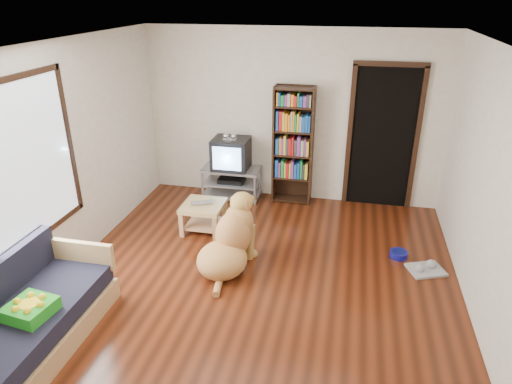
% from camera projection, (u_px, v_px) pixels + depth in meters
% --- Properties ---
extents(ground, '(5.00, 5.00, 0.00)m').
position_uv_depth(ground, '(257.00, 285.00, 5.18)').
color(ground, '#57220F').
rests_on(ground, ground).
extents(ceiling, '(5.00, 5.00, 0.00)m').
position_uv_depth(ceiling, '(258.00, 46.00, 4.11)').
color(ceiling, white).
rests_on(ceiling, ground).
extents(wall_back, '(4.50, 0.00, 4.50)m').
position_uv_depth(wall_back, '(292.00, 117.00, 6.88)').
color(wall_back, silver).
rests_on(wall_back, ground).
extents(wall_front, '(4.50, 0.00, 4.50)m').
position_uv_depth(wall_front, '(159.00, 356.00, 2.42)').
color(wall_front, silver).
rests_on(wall_front, ground).
extents(wall_left, '(0.00, 5.00, 5.00)m').
position_uv_depth(wall_left, '(60.00, 163.00, 5.08)').
color(wall_left, silver).
rests_on(wall_left, ground).
extents(wall_right, '(0.00, 5.00, 5.00)m').
position_uv_depth(wall_right, '(495.00, 199.00, 4.21)').
color(wall_right, silver).
rests_on(wall_right, ground).
extents(green_cushion, '(0.41, 0.41, 0.12)m').
position_uv_depth(green_cushion, '(31.00, 309.00, 4.04)').
color(green_cushion, green).
rests_on(green_cushion, sofa).
extents(laptop, '(0.36, 0.30, 0.02)m').
position_uv_depth(laptop, '(202.00, 204.00, 6.16)').
color(laptop, silver).
rests_on(laptop, coffee_table).
extents(dog_bowl, '(0.22, 0.22, 0.08)m').
position_uv_depth(dog_bowl, '(399.00, 254.00, 5.70)').
color(dog_bowl, navy).
rests_on(dog_bowl, ground).
extents(grey_rag, '(0.49, 0.45, 0.03)m').
position_uv_depth(grey_rag, '(426.00, 270.00, 5.43)').
color(grey_rag, '#989898').
rests_on(grey_rag, ground).
extents(window, '(0.03, 1.46, 1.70)m').
position_uv_depth(window, '(29.00, 161.00, 4.55)').
color(window, white).
rests_on(window, wall_left).
extents(doorway, '(1.03, 0.05, 2.19)m').
position_uv_depth(doorway, '(383.00, 135.00, 6.67)').
color(doorway, black).
rests_on(doorway, wall_back).
extents(tv_stand, '(0.90, 0.45, 0.50)m').
position_uv_depth(tv_stand, '(232.00, 182.00, 7.25)').
color(tv_stand, '#99999E').
rests_on(tv_stand, ground).
extents(crt_tv, '(0.55, 0.52, 0.58)m').
position_uv_depth(crt_tv, '(231.00, 153.00, 7.07)').
color(crt_tv, black).
rests_on(crt_tv, tv_stand).
extents(bookshelf, '(0.60, 0.30, 1.80)m').
position_uv_depth(bookshelf, '(293.00, 140.00, 6.85)').
color(bookshelf, black).
rests_on(bookshelf, ground).
extents(sofa, '(0.80, 1.80, 0.80)m').
position_uv_depth(sofa, '(27.00, 323.00, 4.20)').
color(sofa, tan).
rests_on(sofa, ground).
extents(coffee_table, '(0.55, 0.55, 0.40)m').
position_uv_depth(coffee_table, '(204.00, 212.00, 6.24)').
color(coffee_table, tan).
rests_on(coffee_table, ground).
extents(dog, '(0.77, 1.12, 0.93)m').
position_uv_depth(dog, '(230.00, 242.00, 5.38)').
color(dog, tan).
rests_on(dog, ground).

